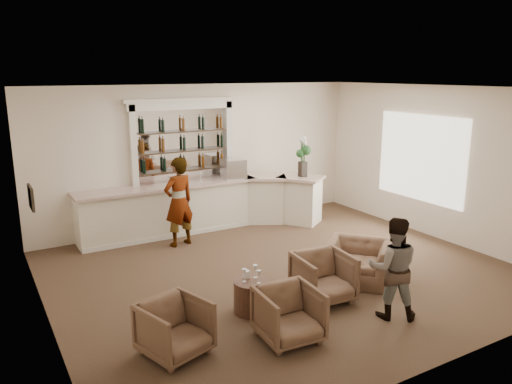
% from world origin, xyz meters
% --- Properties ---
extents(ground, '(8.00, 8.00, 0.00)m').
position_xyz_m(ground, '(0.00, 0.00, 0.00)').
color(ground, brown).
rests_on(ground, ground).
extents(room_shell, '(8.04, 7.02, 3.32)m').
position_xyz_m(room_shell, '(0.16, 0.71, 2.34)').
color(room_shell, beige).
rests_on(room_shell, ground).
extents(bar_counter, '(5.72, 1.80, 1.14)m').
position_xyz_m(bar_counter, '(-0.16, 3.00, 0.57)').
color(bar_counter, white).
rests_on(bar_counter, ground).
extents(back_bar_alcove, '(2.64, 0.25, 3.00)m').
position_xyz_m(back_bar_alcove, '(-0.50, 3.41, 2.03)').
color(back_bar_alcove, white).
rests_on(back_bar_alcove, ground).
extents(cocktail_table, '(0.57, 0.57, 0.50)m').
position_xyz_m(cocktail_table, '(-1.26, -1.06, 0.25)').
color(cocktail_table, '#553225').
rests_on(cocktail_table, ground).
extents(sommelier, '(0.77, 0.59, 1.88)m').
position_xyz_m(sommelier, '(-1.08, 2.32, 0.94)').
color(sommelier, gray).
rests_on(sommelier, ground).
extents(guest, '(0.95, 0.91, 1.54)m').
position_xyz_m(guest, '(0.45, -2.23, 0.77)').
color(guest, gray).
rests_on(guest, ground).
extents(armchair_left, '(0.98, 0.99, 0.73)m').
position_xyz_m(armchair_left, '(-2.71, -1.58, 0.36)').
color(armchair_left, brown).
rests_on(armchair_left, ground).
extents(armchair_center, '(0.86, 0.88, 0.74)m').
position_xyz_m(armchair_center, '(-1.24, -2.02, 0.37)').
color(armchair_center, brown).
rests_on(armchair_center, ground).
extents(armchair_right, '(0.91, 0.93, 0.78)m').
position_xyz_m(armchair_right, '(-0.08, -1.28, 0.39)').
color(armchair_right, brown).
rests_on(armchair_right, ground).
extents(armchair_far, '(1.43, 1.44, 0.70)m').
position_xyz_m(armchair_far, '(0.91, -0.98, 0.35)').
color(armchair_far, brown).
rests_on(armchair_far, ground).
extents(espresso_machine, '(0.55, 0.48, 0.45)m').
position_xyz_m(espresso_machine, '(0.57, 3.01, 1.36)').
color(espresso_machine, silver).
rests_on(espresso_machine, bar_counter).
extents(flower_vase, '(0.25, 0.25, 0.95)m').
position_xyz_m(flower_vase, '(2.08, 2.35, 1.67)').
color(flower_vase, black).
rests_on(flower_vase, bar_counter).
extents(wine_glass_bar_left, '(0.07, 0.07, 0.21)m').
position_xyz_m(wine_glass_bar_left, '(-0.26, 3.03, 1.25)').
color(wine_glass_bar_left, white).
rests_on(wine_glass_bar_left, bar_counter).
extents(wine_glass_bar_right, '(0.07, 0.07, 0.21)m').
position_xyz_m(wine_glass_bar_right, '(-0.66, 2.98, 1.25)').
color(wine_glass_bar_right, white).
rests_on(wine_glass_bar_right, bar_counter).
extents(wine_glass_tbl_a, '(0.07, 0.07, 0.21)m').
position_xyz_m(wine_glass_tbl_a, '(-1.38, -1.03, 0.60)').
color(wine_glass_tbl_a, white).
rests_on(wine_glass_tbl_a, cocktail_table).
extents(wine_glass_tbl_b, '(0.07, 0.07, 0.21)m').
position_xyz_m(wine_glass_tbl_b, '(-1.16, -0.98, 0.60)').
color(wine_glass_tbl_b, white).
rests_on(wine_glass_tbl_b, cocktail_table).
extents(wine_glass_tbl_c, '(0.07, 0.07, 0.21)m').
position_xyz_m(wine_glass_tbl_c, '(-1.22, -1.19, 0.60)').
color(wine_glass_tbl_c, white).
rests_on(wine_glass_tbl_c, cocktail_table).
extents(napkin_holder, '(0.08, 0.08, 0.12)m').
position_xyz_m(napkin_holder, '(-1.28, -0.92, 0.56)').
color(napkin_holder, white).
rests_on(napkin_holder, cocktail_table).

